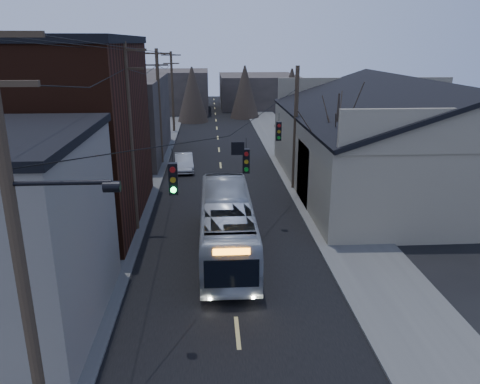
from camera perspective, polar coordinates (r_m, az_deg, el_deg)
The scene contains 12 objects.
road_surface at distance 37.76m, azimuth -2.31°, elevation 2.51°, with size 9.00×110.00×0.02m, color black.
sidewalk_left at distance 38.15m, azimuth -12.12°, elevation 2.36°, with size 4.00×110.00×0.12m, color #474744.
sidewalk_right at distance 38.44m, azimuth 7.43°, elevation 2.73°, with size 4.00×110.00×0.12m, color #474744.
building_brick at distance 28.39m, azimuth -22.62°, elevation 6.38°, with size 10.00×12.00×10.00m, color black.
building_left_far at distance 43.76m, azimuth -15.27°, elevation 8.70°, with size 9.00×14.00×7.00m, color #322C28.
warehouse at distance 35.09m, azimuth 19.68°, elevation 4.81°, with size 16.16×20.60×7.73m.
building_far_left at distance 71.93m, azimuth -7.99°, elevation 12.08°, with size 10.00×12.00×6.00m, color #322C28.
building_far_right at distance 77.17m, azimuth 2.18°, elevation 12.24°, with size 12.00×14.00×5.00m, color #322C28.
bare_tree at distance 28.14m, azimuth 11.54°, elevation 4.38°, with size 0.40×0.40×7.20m, color black.
utility_lines at distance 31.04m, azimuth -7.95°, elevation 8.36°, with size 11.24×45.28×10.50m.
bus at distance 22.88m, azimuth -1.61°, elevation -4.00°, with size 2.46×10.50×2.92m, color #A7ADB3.
parked_car at distance 38.26m, azimuth -6.85°, elevation 3.62°, with size 1.42×4.06×1.34m, color #9DA1A5.
Camera 1 is at (-0.85, -6.41, 9.96)m, focal length 35.00 mm.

